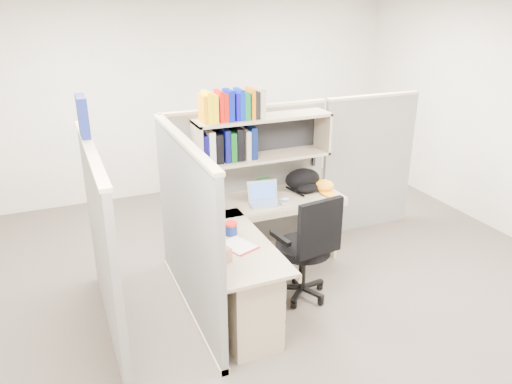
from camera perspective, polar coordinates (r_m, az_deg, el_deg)
name	(u,v)px	position (r m, az deg, el deg)	size (l,w,h in m)	color
ground	(281,290)	(4.96, 2.93, -11.10)	(6.00, 6.00, 0.00)	#3D362F
room_shell	(285,128)	(4.30, 3.34, 7.36)	(6.00, 6.00, 6.00)	beige
cubicle	(228,193)	(4.78, -3.19, -0.10)	(3.79, 1.84, 1.95)	slate
desk	(254,273)	(4.36, -0.22, -9.28)	(1.74, 1.75, 0.73)	tan
laptop	(265,194)	(4.93, 1.06, -0.24)	(0.31, 0.31, 0.22)	silver
backpack	(305,181)	(5.29, 5.61, 1.30)	(0.39, 0.30, 0.23)	black
orange_cap	(324,185)	(5.34, 7.77, 0.75)	(0.21, 0.25, 0.12)	orange
snack_canister	(231,228)	(4.35, -2.88, -4.17)	(0.11, 0.11, 0.11)	navy
tissue_box	(221,251)	(3.91, -3.98, -6.78)	(0.12, 0.12, 0.19)	#9C7158
mouse	(285,199)	(5.06, 3.33, -0.80)	(0.10, 0.06, 0.04)	#99B1DA
paper_cup	(256,191)	(5.17, 0.03, 0.07)	(0.06, 0.06, 0.09)	white
book_stack	(264,184)	(5.32, 0.92, 0.89)	(0.18, 0.24, 0.12)	gray
loose_paper	(238,245)	(4.19, -2.09, -6.05)	(0.21, 0.28, 0.00)	silver
task_chair	(306,264)	(4.65, 5.69, -8.13)	(0.59, 0.54, 1.07)	black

